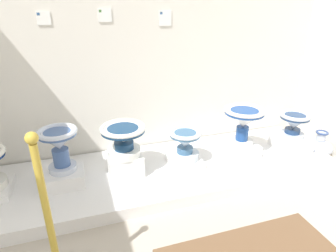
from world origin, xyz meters
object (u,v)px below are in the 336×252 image
at_px(antique_toilet_squat_floral, 185,142).
at_px(decorative_vase_spare, 319,147).
at_px(plinth_block_broad_patterned, 290,143).
at_px(antique_toilet_central_ornate, 244,119).
at_px(info_placard_second, 43,18).
at_px(plinth_block_squat_floral, 185,161).
at_px(plinth_block_leftmost, 64,176).
at_px(antique_toilet_slender_white, 123,136).
at_px(info_placard_third, 105,15).
at_px(antique_toilet_leftmost, 59,143).
at_px(plinth_block_central_ornate, 240,148).
at_px(plinth_block_slender_white, 125,164).
at_px(antique_toilet_broad_patterned, 294,122).
at_px(info_placard_fourth, 165,18).

xyz_separation_m(antique_toilet_squat_floral, decorative_vase_spare, (1.58, -0.15, -0.24)).
bearing_deg(plinth_block_broad_patterned, antique_toilet_central_ornate, 172.12).
height_order(plinth_block_broad_patterned, info_placard_second, info_placard_second).
relative_size(plinth_block_squat_floral, antique_toilet_central_ornate, 0.82).
relative_size(plinth_block_leftmost, antique_toilet_slender_white, 0.84).
bearing_deg(plinth_block_leftmost, info_placard_third, 44.26).
bearing_deg(antique_toilet_central_ornate, antique_toilet_leftmost, 179.82).
relative_size(plinth_block_central_ornate, plinth_block_broad_patterned, 0.86).
height_order(plinth_block_leftmost, decorative_vase_spare, decorative_vase_spare).
relative_size(plinth_block_slender_white, plinth_block_broad_patterned, 0.81).
xyz_separation_m(antique_toilet_leftmost, decorative_vase_spare, (2.75, -0.16, -0.39)).
distance_m(plinth_block_squat_floral, antique_toilet_central_ornate, 0.75).
distance_m(plinth_block_slender_white, info_placard_second, 1.50).
distance_m(plinth_block_leftmost, antique_toilet_broad_patterned, 2.41).
height_order(antique_toilet_broad_patterned, info_placard_third, info_placard_third).
bearing_deg(plinth_block_slender_white, info_placard_second, 136.58).
bearing_deg(info_placard_fourth, antique_toilet_slender_white, -137.15).
distance_m(plinth_block_slender_white, decorative_vase_spare, 2.19).
xyz_separation_m(plinth_block_squat_floral, plinth_block_broad_patterned, (1.23, -0.07, 0.05)).
bearing_deg(plinth_block_broad_patterned, plinth_block_central_ornate, 172.12).
height_order(plinth_block_central_ornate, info_placard_fourth, info_placard_fourth).
relative_size(plinth_block_slender_white, antique_toilet_slender_white, 0.76).
height_order(plinth_block_central_ornate, info_placard_third, info_placard_third).
xyz_separation_m(plinth_block_leftmost, antique_toilet_squat_floral, (1.16, -0.01, 0.18)).
distance_m(antique_toilet_leftmost, antique_toilet_broad_patterned, 2.40).
relative_size(plinth_block_slender_white, antique_toilet_squat_floral, 0.97).
xyz_separation_m(plinth_block_leftmost, plinth_block_broad_patterned, (2.40, -0.09, 0.01)).
bearing_deg(info_placard_second, plinth_block_slender_white, -43.42).
xyz_separation_m(antique_toilet_leftmost, info_placard_second, (-0.00, 0.52, 0.99)).
height_order(plinth_block_leftmost, antique_toilet_squat_floral, antique_toilet_squat_floral).
relative_size(plinth_block_leftmost, info_placard_fourth, 2.33).
bearing_deg(plinth_block_squat_floral, plinth_block_broad_patterned, -3.36).
distance_m(antique_toilet_leftmost, plinth_block_slender_white, 0.64).
relative_size(antique_toilet_squat_floral, info_placard_second, 2.77).
bearing_deg(info_placard_fourth, info_placard_second, -180.00).
bearing_deg(info_placard_second, plinth_block_squat_floral, -24.61).
height_order(antique_toilet_squat_floral, antique_toilet_broad_patterned, antique_toilet_broad_patterned).
relative_size(plinth_block_central_ornate, info_placard_third, 2.67).
bearing_deg(plinth_block_slender_white, antique_toilet_central_ornate, 0.14).
bearing_deg(antique_toilet_broad_patterned, plinth_block_central_ornate, 172.12).
relative_size(info_placard_second, decorative_vase_spare, 0.37).
bearing_deg(plinth_block_central_ornate, antique_toilet_slender_white, -179.86).
relative_size(plinth_block_squat_floral, info_placard_second, 2.90).
height_order(antique_toilet_squat_floral, info_placard_second, info_placard_second).
height_order(antique_toilet_slender_white, decorative_vase_spare, antique_toilet_slender_white).
bearing_deg(antique_toilet_central_ornate, info_placard_fourth, 142.56).
bearing_deg(info_placard_third, info_placard_second, -180.00).
bearing_deg(antique_toilet_slender_white, plinth_block_central_ornate, 0.14).
relative_size(antique_toilet_central_ornate, plinth_block_broad_patterned, 1.07).
distance_m(antique_toilet_broad_patterned, info_placard_fourth, 1.76).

